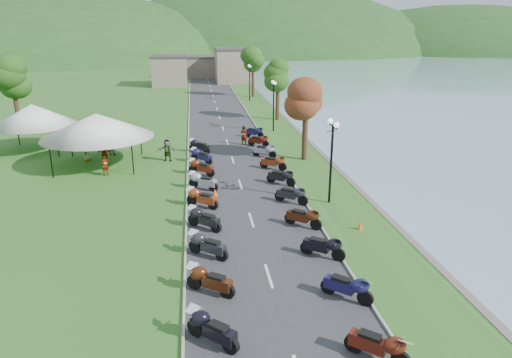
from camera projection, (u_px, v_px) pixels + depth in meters
name	position (u px, v px, depth m)	size (l,w,h in m)	color
road	(223.00, 128.00, 47.68)	(7.00, 120.00, 0.02)	#37373A
hills_backdrop	(199.00, 51.00, 198.03)	(360.00, 120.00, 76.00)	#285621
far_building	(197.00, 68.00, 88.92)	(18.00, 16.00, 5.00)	gray
moto_row_left	(206.00, 232.00, 22.40)	(2.60, 36.35, 1.10)	#331411
moto_row_right	(291.00, 195.00, 27.37)	(2.60, 36.80, 1.10)	#331411
vendor_tent_main	(99.00, 140.00, 34.51)	(5.55, 5.55, 4.00)	white
vendor_tent_side	(35.00, 128.00, 38.58)	(4.59, 4.59, 4.00)	white
tree_lakeside	(306.00, 113.00, 35.40)	(2.71, 2.71, 7.52)	#2C5E19
pedestrian_a	(106.00, 175.00, 32.70)	(0.58, 0.42, 1.58)	slate
pedestrian_b	(112.00, 155.00, 37.93)	(0.78, 0.43, 1.60)	slate
pedestrian_c	(86.00, 160.00, 36.38)	(1.07, 0.44, 1.65)	slate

